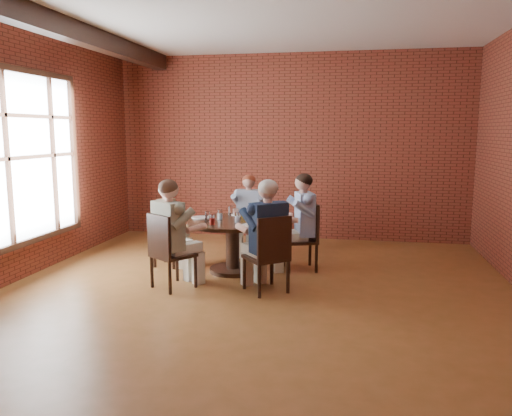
% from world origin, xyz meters
% --- Properties ---
extents(floor, '(7.00, 7.00, 0.00)m').
position_xyz_m(floor, '(0.00, 0.00, 0.00)').
color(floor, '#985C2F').
rests_on(floor, ground).
extents(ceiling, '(7.00, 7.00, 0.00)m').
position_xyz_m(ceiling, '(0.00, 0.00, 3.40)').
color(ceiling, silver).
rests_on(ceiling, wall_back).
extents(wall_back, '(7.00, 0.00, 7.00)m').
position_xyz_m(wall_back, '(0.00, 3.50, 1.70)').
color(wall_back, brown).
rests_on(wall_back, ground).
extents(wall_front, '(7.00, 0.00, 7.00)m').
position_xyz_m(wall_front, '(0.00, -3.50, 1.70)').
color(wall_front, brown).
rests_on(wall_front, ground).
extents(wall_left, '(0.00, 7.00, 7.00)m').
position_xyz_m(wall_left, '(-3.25, 0.00, 1.70)').
color(wall_left, brown).
rests_on(wall_left, ground).
extents(ceiling_beam, '(0.22, 6.90, 0.26)m').
position_xyz_m(ceiling_beam, '(-2.45, 0.00, 3.27)').
color(ceiling_beam, black).
rests_on(ceiling_beam, ceiling).
extents(window, '(0.10, 2.16, 2.36)m').
position_xyz_m(window, '(-3.18, 0.40, 1.65)').
color(window, white).
rests_on(window, wall_left).
extents(dining_table, '(1.33, 1.33, 0.75)m').
position_xyz_m(dining_table, '(-0.50, 1.01, 0.53)').
color(dining_table, black).
rests_on(dining_table, floor).
extents(chair_a, '(0.58, 0.58, 0.97)m').
position_xyz_m(chair_a, '(0.52, 1.35, 0.52)').
color(chair_a, black).
rests_on(chair_a, floor).
extents(diner_a, '(0.84, 0.75, 1.40)m').
position_xyz_m(diner_a, '(0.43, 1.32, 0.70)').
color(diner_a, '#3E5CA3').
rests_on(diner_a, floor).
extents(chair_b, '(0.41, 0.41, 0.92)m').
position_xyz_m(chair_b, '(-0.49, 2.19, 0.50)').
color(chair_b, black).
rests_on(chair_b, floor).
extents(diner_b, '(0.51, 0.62, 1.29)m').
position_xyz_m(diner_b, '(-0.49, 2.11, 0.65)').
color(diner_b, gray).
rests_on(diner_b, floor).
extents(chair_c, '(0.42, 0.42, 0.88)m').
position_xyz_m(chair_c, '(-1.58, 1.17, 0.48)').
color(chair_c, black).
rests_on(chair_c, floor).
extents(diner_c, '(0.63, 0.54, 1.22)m').
position_xyz_m(diner_c, '(-1.51, 1.16, 0.61)').
color(diner_c, brown).
rests_on(diner_c, floor).
extents(chair_d, '(0.64, 0.64, 0.97)m').
position_xyz_m(chair_d, '(-1.13, 0.09, 0.52)').
color(chair_d, black).
rests_on(chair_d, floor).
extents(diner_d, '(0.86, 0.90, 1.40)m').
position_xyz_m(diner_d, '(-1.08, 0.17, 0.70)').
color(diner_d, '#A2897F').
rests_on(diner_d, floor).
extents(chair_e, '(0.65, 0.65, 0.98)m').
position_xyz_m(chair_e, '(0.18, 0.17, 0.53)').
color(chair_e, black).
rests_on(chair_e, floor).
extents(diner_e, '(0.89, 0.91, 1.41)m').
position_xyz_m(diner_e, '(0.12, 0.25, 0.71)').
color(diner_e, '#182744').
rests_on(diner_e, floor).
extents(plate_a, '(0.26, 0.26, 0.01)m').
position_xyz_m(plate_a, '(0.01, 1.07, 0.76)').
color(plate_a, white).
rests_on(plate_a, dining_table).
extents(plate_b, '(0.26, 0.26, 0.01)m').
position_xyz_m(plate_b, '(-0.50, 1.48, 0.76)').
color(plate_b, white).
rests_on(plate_b, dining_table).
extents(plate_c, '(0.26, 0.26, 0.01)m').
position_xyz_m(plate_c, '(-1.00, 1.12, 0.76)').
color(plate_c, white).
rests_on(plate_c, dining_table).
extents(plate_d, '(0.26, 0.26, 0.01)m').
position_xyz_m(plate_d, '(-0.16, 0.67, 0.76)').
color(plate_d, white).
rests_on(plate_d, dining_table).
extents(glass_a, '(0.07, 0.07, 0.14)m').
position_xyz_m(glass_a, '(-0.15, 1.06, 0.82)').
color(glass_a, white).
rests_on(glass_a, dining_table).
extents(glass_b, '(0.07, 0.07, 0.14)m').
position_xyz_m(glass_b, '(-0.39, 1.25, 0.82)').
color(glass_b, white).
rests_on(glass_b, dining_table).
extents(glass_c, '(0.07, 0.07, 0.14)m').
position_xyz_m(glass_c, '(-0.63, 1.43, 0.82)').
color(glass_c, white).
rests_on(glass_c, dining_table).
extents(glass_d, '(0.07, 0.07, 0.14)m').
position_xyz_m(glass_d, '(-0.69, 1.05, 0.82)').
color(glass_d, white).
rests_on(glass_d, dining_table).
extents(glass_e, '(0.07, 0.07, 0.14)m').
position_xyz_m(glass_e, '(-0.82, 0.88, 0.82)').
color(glass_e, white).
rests_on(glass_e, dining_table).
extents(glass_f, '(0.07, 0.07, 0.14)m').
position_xyz_m(glass_f, '(-0.69, 0.64, 0.82)').
color(glass_f, white).
rests_on(glass_f, dining_table).
extents(glass_g, '(0.07, 0.07, 0.14)m').
position_xyz_m(glass_g, '(-0.39, 0.87, 0.82)').
color(glass_g, white).
rests_on(glass_g, dining_table).
extents(glass_h, '(0.07, 0.07, 0.14)m').
position_xyz_m(glass_h, '(-0.10, 0.97, 0.82)').
color(glass_h, white).
rests_on(glass_h, dining_table).
extents(smartphone, '(0.10, 0.16, 0.01)m').
position_xyz_m(smartphone, '(-0.07, 0.69, 0.75)').
color(smartphone, black).
rests_on(smartphone, dining_table).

